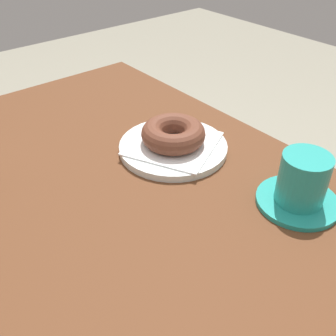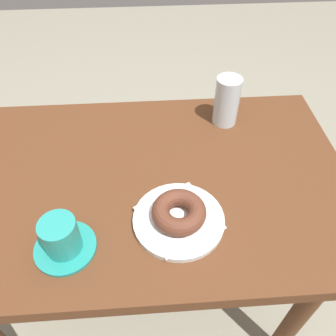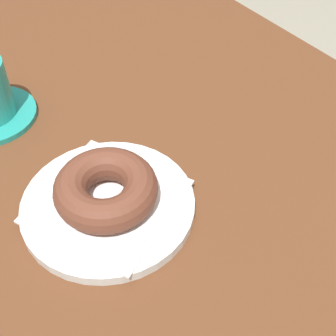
{
  "view_description": "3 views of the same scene",
  "coord_description": "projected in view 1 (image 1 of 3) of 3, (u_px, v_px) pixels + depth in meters",
  "views": [
    {
      "loc": [
        0.38,
        -0.26,
        1.13
      ],
      "look_at": [
        -0.02,
        0.07,
        0.75
      ],
      "focal_mm": 41.79,
      "sensor_mm": 36.0,
      "label": 1
    },
    {
      "loc": [
        -0.03,
        0.56,
        1.34
      ],
      "look_at": [
        -0.07,
        0.0,
        0.76
      ],
      "focal_mm": 35.93,
      "sensor_mm": 36.0,
      "label": 2
    },
    {
      "loc": [
        -0.4,
        0.28,
        1.16
      ],
      "look_at": [
        -0.09,
        0.06,
        0.76
      ],
      "focal_mm": 50.18,
      "sensor_mm": 36.0,
      "label": 3
    }
  ],
  "objects": [
    {
      "name": "donut_chocolate_ring",
      "position": [
        173.0,
        134.0,
        0.71
      ],
      "size": [
        0.12,
        0.12,
        0.04
      ],
      "primitive_type": "torus",
      "color": "brown",
      "rests_on": "napkin_chocolate_ring"
    },
    {
      "name": "plate_chocolate_ring",
      "position": [
        173.0,
        147.0,
        0.72
      ],
      "size": [
        0.2,
        0.2,
        0.01
      ],
      "primitive_type": "cylinder",
      "color": "white",
      "rests_on": "table"
    },
    {
      "name": "napkin_chocolate_ring",
      "position": [
        173.0,
        143.0,
        0.72
      ],
      "size": [
        0.2,
        0.2,
        0.0
      ],
      "primitive_type": "cube",
      "rotation": [
        0.0,
        0.0,
        0.46
      ],
      "color": "white",
      "rests_on": "plate_chocolate_ring"
    },
    {
      "name": "coffee_cup",
      "position": [
        302.0,
        184.0,
        0.58
      ],
      "size": [
        0.13,
        0.13,
        0.09
      ],
      "color": "teal",
      "rests_on": "table"
    },
    {
      "name": "table",
      "position": [
        144.0,
        253.0,
        0.67
      ],
      "size": [
        1.04,
        0.63,
        0.73
      ],
      "color": "brown",
      "rests_on": "ground_plane"
    }
  ]
}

